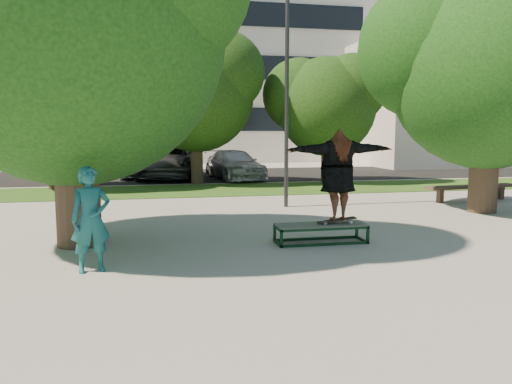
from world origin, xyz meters
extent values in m
plane|color=gray|center=(0.00, 0.00, 0.00)|extent=(120.00, 120.00, 0.00)
cube|color=#294B15|center=(1.00, 9.50, 0.01)|extent=(30.00, 4.00, 0.02)
cube|color=black|center=(0.00, 16.00, 0.01)|extent=(40.00, 8.00, 0.01)
cylinder|color=#38281E|center=(-4.20, 1.00, 1.60)|extent=(0.84, 0.84, 3.20)
sphere|color=#10390F|center=(-4.20, 1.00, 4.07)|extent=(5.80, 5.80, 5.80)
cylinder|color=#38281E|center=(6.00, 3.00, 1.50)|extent=(0.76, 0.76, 3.00)
sphere|color=#10390F|center=(6.00, 3.00, 3.78)|extent=(5.20, 5.20, 5.20)
sphere|color=#10390F|center=(4.70, 3.78, 4.43)|extent=(3.90, 3.90, 3.90)
cylinder|color=#38281E|center=(-6.50, 11.00, 1.40)|extent=(0.44, 0.44, 2.80)
sphere|color=black|center=(-6.50, 11.00, 3.46)|extent=(4.40, 4.40, 4.40)
sphere|color=black|center=(-7.60, 11.66, 4.01)|extent=(3.30, 3.30, 3.30)
sphere|color=black|center=(-5.51, 10.56, 4.23)|extent=(3.08, 3.08, 3.08)
cylinder|color=#38281E|center=(-1.00, 12.00, 1.50)|extent=(0.50, 0.50, 3.00)
sphere|color=black|center=(-1.00, 12.00, 3.72)|extent=(4.80, 4.80, 4.80)
sphere|color=black|center=(-2.20, 12.72, 4.32)|extent=(3.60, 3.60, 3.60)
sphere|color=black|center=(0.08, 11.52, 4.56)|extent=(3.36, 3.36, 3.36)
cylinder|color=#38281E|center=(4.50, 11.50, 1.30)|extent=(0.40, 0.40, 2.60)
sphere|color=black|center=(4.50, 11.50, 3.23)|extent=(4.20, 4.20, 4.20)
sphere|color=black|center=(3.45, 12.13, 3.75)|extent=(3.15, 3.15, 3.15)
sphere|color=black|center=(5.45, 11.08, 3.96)|extent=(2.94, 2.94, 2.94)
cylinder|color=#2D2D30|center=(1.00, 5.00, 3.00)|extent=(0.12, 0.12, 6.00)
cube|color=beige|center=(-2.00, 32.00, 8.00)|extent=(30.00, 14.00, 16.00)
cube|color=black|center=(-2.00, 24.94, 3.00)|extent=(27.60, 0.12, 1.60)
cube|color=black|center=(-2.00, 24.94, 6.50)|extent=(27.60, 0.12, 1.60)
cube|color=black|center=(-2.00, 24.94, 10.00)|extent=(27.60, 0.12, 1.60)
cube|color=beige|center=(18.00, 22.00, 4.00)|extent=(15.00, 10.00, 8.00)
cube|color=#475147|center=(0.46, 0.28, 0.36)|extent=(1.80, 0.60, 0.03)
cylinder|color=white|center=(0.52, 0.20, 0.40)|extent=(0.06, 0.03, 0.06)
cylinder|color=white|center=(0.52, 0.36, 0.40)|extent=(0.06, 0.03, 0.06)
cylinder|color=white|center=(1.06, 0.20, 0.40)|extent=(0.06, 0.03, 0.06)
cylinder|color=white|center=(1.06, 0.36, 0.40)|extent=(0.06, 0.03, 0.06)
cube|color=black|center=(0.79, 0.28, 0.44)|extent=(0.78, 0.20, 0.10)
imported|color=brown|center=(0.79, 0.28, 1.35)|extent=(2.21, 0.64, 1.79)
imported|color=#185A5C|center=(-3.74, -0.94, 0.83)|extent=(0.69, 0.55, 1.67)
cube|color=#4C382D|center=(5.90, 4.88, 0.22)|extent=(0.18, 0.18, 0.43)
cube|color=#4C382D|center=(8.26, 5.19, 0.22)|extent=(0.18, 0.18, 0.43)
cube|color=#4C382D|center=(7.08, 5.03, 0.46)|extent=(3.28, 0.85, 0.09)
imported|color=#A09FA3|center=(-3.76, 15.23, 0.65)|extent=(2.17, 4.02, 1.30)
imported|color=black|center=(-2.14, 15.57, 0.78)|extent=(2.21, 4.90, 1.56)
imported|color=#505155|center=(-2.00, 14.76, 0.81)|extent=(3.61, 6.16, 1.61)
imported|color=#BDBCC2|center=(0.85, 13.62, 0.66)|extent=(2.60, 4.79, 1.32)
camera|label=1|loc=(-2.74, -8.97, 2.20)|focal=35.00mm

